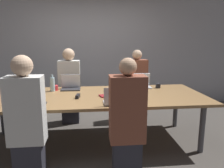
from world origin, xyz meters
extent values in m
plane|color=#4C4742|center=(0.00, 0.00, 0.00)|extent=(24.00, 24.00, 0.00)
cube|color=#ADADB2|center=(0.00, 1.99, 1.40)|extent=(12.00, 0.06, 2.80)
cube|color=#9E7547|center=(0.00, 0.00, 0.74)|extent=(3.43, 1.33, 0.04)
cylinder|color=#4C4C51|center=(1.54, -0.48, 0.36)|extent=(0.08, 0.08, 0.72)
cylinder|color=#4C4C51|center=(-1.54, 0.48, 0.36)|extent=(0.08, 0.08, 0.72)
cylinder|color=#4C4C51|center=(1.54, 0.48, 0.36)|extent=(0.08, 0.08, 0.72)
cube|color=silver|center=(0.87, 0.44, 0.77)|extent=(0.32, 0.23, 0.02)
cube|color=silver|center=(0.87, 0.54, 0.90)|extent=(0.33, 0.06, 0.23)
cube|color=silver|center=(0.87, 0.53, 0.90)|extent=(0.32, 0.06, 0.23)
cube|color=#2D2D38|center=(0.89, 0.95, 0.23)|extent=(0.32, 0.24, 0.45)
cube|color=brown|center=(0.89, 0.95, 0.83)|extent=(0.40, 0.24, 0.76)
sphere|color=beige|center=(0.89, 0.95, 1.31)|extent=(0.19, 0.19, 0.19)
cylinder|color=#232328|center=(1.15, 0.40, 0.80)|extent=(0.09, 0.09, 0.08)
cylinder|color=green|center=(0.59, 0.31, 0.86)|extent=(0.06, 0.06, 0.19)
cylinder|color=green|center=(0.59, 0.31, 0.97)|extent=(0.03, 0.03, 0.04)
cube|color=#333338|center=(-0.77, -0.45, 0.77)|extent=(0.31, 0.21, 0.02)
cube|color=#333338|center=(-0.77, -0.55, 0.89)|extent=(0.32, 0.06, 0.21)
cube|color=silver|center=(-0.77, -0.53, 0.89)|extent=(0.31, 0.06, 0.21)
cube|color=#2D2D38|center=(-0.76, -0.85, 0.23)|extent=(0.32, 0.24, 0.45)
cube|color=silver|center=(-0.76, -0.85, 0.83)|extent=(0.40, 0.24, 0.76)
sphere|color=beige|center=(-0.76, -0.85, 1.33)|extent=(0.23, 0.23, 0.23)
cylinder|color=green|center=(-1.03, -0.34, 0.87)|extent=(0.07, 0.07, 0.21)
cylinder|color=green|center=(-1.03, -0.34, 0.99)|extent=(0.03, 0.03, 0.05)
cube|color=#333338|center=(-0.36, 0.42, 0.77)|extent=(0.32, 0.23, 0.02)
cube|color=#333338|center=(-0.36, 0.53, 0.90)|extent=(0.33, 0.05, 0.23)
cube|color=silver|center=(-0.36, 0.52, 0.90)|extent=(0.32, 0.05, 0.23)
cube|color=#2D2D38|center=(-0.42, 0.91, 0.23)|extent=(0.32, 0.24, 0.45)
cube|color=silver|center=(-0.42, 0.91, 0.83)|extent=(0.40, 0.24, 0.76)
sphere|color=beige|center=(-0.42, 0.91, 1.33)|extent=(0.23, 0.23, 0.23)
cylinder|color=red|center=(-0.62, 0.40, 0.81)|extent=(0.09, 0.09, 0.09)
cylinder|color=#ADD1E0|center=(-0.65, 0.35, 0.88)|extent=(0.08, 0.08, 0.22)
cylinder|color=#ADD1E0|center=(-0.65, 0.35, 1.01)|extent=(0.03, 0.03, 0.05)
cube|color=silver|center=(0.30, -0.47, 0.77)|extent=(0.34, 0.22, 0.02)
cube|color=silver|center=(0.30, -0.58, 0.89)|extent=(0.35, 0.03, 0.22)
cube|color=black|center=(0.30, -0.57, 0.89)|extent=(0.34, 0.03, 0.22)
cube|color=#2D2D38|center=(0.37, -0.93, 0.23)|extent=(0.32, 0.24, 0.45)
cube|color=brown|center=(0.37, -0.93, 0.83)|extent=(0.40, 0.24, 0.76)
sphere|color=tan|center=(0.37, -0.93, 1.31)|extent=(0.20, 0.20, 0.20)
cube|color=black|center=(-0.22, -0.13, 0.79)|extent=(0.07, 0.15, 0.05)
cube|color=maroon|center=(0.21, -0.07, 0.77)|extent=(0.25, 0.21, 0.02)
camera|label=1|loc=(-0.05, -3.24, 1.60)|focal=35.00mm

